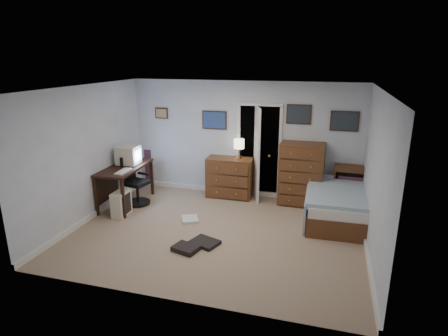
# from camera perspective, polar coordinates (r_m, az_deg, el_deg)

# --- Properties ---
(floor) EXTENTS (5.00, 4.00, 0.02)m
(floor) POSITION_cam_1_polar(r_m,az_deg,el_deg) (6.72, -1.05, -9.80)
(floor) COLOR gray
(floor) RESTS_ON ground
(computer_desk) EXTENTS (0.72, 1.46, 0.82)m
(computer_desk) POSITION_cam_1_polar(r_m,az_deg,el_deg) (8.00, -15.46, -1.02)
(computer_desk) COLOR black
(computer_desk) RESTS_ON floor
(crt_monitor) EXTENTS (0.44, 0.41, 0.40)m
(crt_monitor) POSITION_cam_1_polar(r_m,az_deg,el_deg) (7.96, -14.36, 1.92)
(crt_monitor) COLOR beige
(crt_monitor) RESTS_ON computer_desk
(keyboard) EXTENTS (0.18, 0.45, 0.03)m
(keyboard) POSITION_cam_1_polar(r_m,az_deg,el_deg) (7.52, -15.09, -0.50)
(keyboard) COLOR beige
(keyboard) RESTS_ON computer_desk
(pc_tower) EXTENTS (0.25, 0.47, 0.49)m
(pc_tower) POSITION_cam_1_polar(r_m,az_deg,el_deg) (7.54, -15.38, -5.23)
(pc_tower) COLOR beige
(pc_tower) RESTS_ON floor
(office_chair) EXTENTS (0.59, 0.59, 1.03)m
(office_chair) POSITION_cam_1_polar(r_m,az_deg,el_deg) (8.02, -13.42, -2.63)
(office_chair) COLOR black
(office_chair) RESTS_ON floor
(media_stack) EXTENTS (0.17, 0.17, 0.87)m
(media_stack) POSITION_cam_1_polar(r_m,az_deg,el_deg) (9.18, -11.23, 0.23)
(media_stack) COLOR maroon
(media_stack) RESTS_ON floor
(low_dresser) EXTENTS (1.01, 0.54, 0.88)m
(low_dresser) POSITION_cam_1_polar(r_m,az_deg,el_deg) (8.19, 0.88, -1.43)
(low_dresser) COLOR #58341B
(low_dresser) RESTS_ON floor
(table_lamp) EXTENTS (0.23, 0.23, 0.43)m
(table_lamp) POSITION_cam_1_polar(r_m,az_deg,el_deg) (7.94, 2.31, 3.60)
(table_lamp) COLOR gold
(table_lamp) RESTS_ON low_dresser
(doorway) EXTENTS (0.96, 1.12, 2.05)m
(doorway) POSITION_cam_1_polar(r_m,az_deg,el_deg) (8.38, 5.70, 2.92)
(doorway) COLOR black
(doorway) RESTS_ON floor
(tall_dresser) EXTENTS (0.91, 0.56, 1.30)m
(tall_dresser) POSITION_cam_1_polar(r_m,az_deg,el_deg) (7.87, 11.71, -0.92)
(tall_dresser) COLOR #58341B
(tall_dresser) RESTS_ON floor
(headboard_bookcase) EXTENTS (0.99, 0.31, 0.88)m
(headboard_bookcase) POSITION_cam_1_polar(r_m,az_deg,el_deg) (8.05, 19.75, -2.57)
(headboard_bookcase) COLOR #58341B
(headboard_bookcase) RESTS_ON floor
(bed) EXTENTS (1.12, 2.04, 0.66)m
(bed) POSITION_cam_1_polar(r_m,az_deg,el_deg) (7.47, 16.56, -5.02)
(bed) COLOR #58341B
(bed) RESTS_ON floor
(wall_posters) EXTENTS (4.38, 0.04, 0.60)m
(wall_posters) POSITION_cam_1_polar(r_m,az_deg,el_deg) (7.92, 7.06, 7.56)
(wall_posters) COLOR #331E11
(wall_posters) RESTS_ON floor
(floor_clutter) EXTENTS (1.04, 1.51, 0.08)m
(floor_clutter) POSITION_cam_1_polar(r_m,az_deg,el_deg) (6.42, -4.59, -10.74)
(floor_clutter) COLOR black
(floor_clutter) RESTS_ON floor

